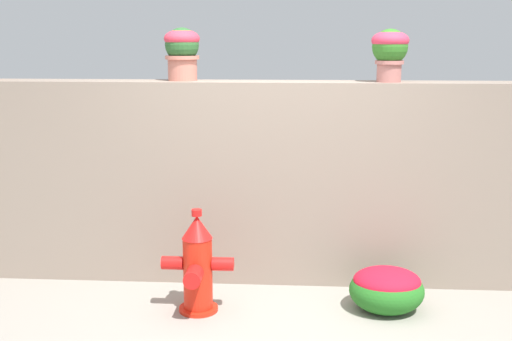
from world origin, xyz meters
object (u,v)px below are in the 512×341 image
object	(u,v)px
fire_hydrant	(197,266)
potted_plant_1	(182,49)
potted_plant_2	(390,49)
flower_bush_left	(387,288)

from	to	relation	value
fire_hydrant	potted_plant_1	bearing A→B (deg)	105.81
potted_plant_1	fire_hydrant	bearing A→B (deg)	-74.19
potted_plant_2	fire_hydrant	distance (m)	2.31
potted_plant_1	fire_hydrant	world-z (taller)	potted_plant_1
potted_plant_2	fire_hydrant	xyz separation A→B (m)	(-1.48, -0.72, -1.62)
potted_plant_2	flower_bush_left	world-z (taller)	potted_plant_2
fire_hydrant	flower_bush_left	distance (m)	1.47
potted_plant_1	flower_bush_left	size ratio (longest dim) A/B	0.76
potted_plant_1	flower_bush_left	bearing A→B (deg)	-21.41
fire_hydrant	flower_bush_left	bearing A→B (deg)	4.85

